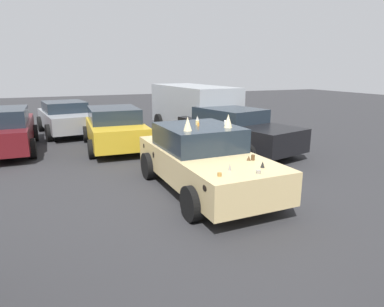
# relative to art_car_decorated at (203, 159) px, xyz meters

# --- Properties ---
(ground_plane) EXTENTS (60.00, 60.00, 0.00)m
(ground_plane) POSITION_rel_art_car_decorated_xyz_m (-0.07, -0.00, -0.73)
(ground_plane) COLOR #2D2D30
(art_car_decorated) EXTENTS (4.38, 2.13, 1.76)m
(art_car_decorated) POSITION_rel_art_car_decorated_xyz_m (0.00, 0.00, 0.00)
(art_car_decorated) COLOR #D8BC7F
(art_car_decorated) RESTS_ON ground
(parked_van_far_right) EXTENTS (5.04, 2.44, 2.03)m
(parked_van_far_right) POSITION_rel_art_car_decorated_xyz_m (6.55, -2.53, 0.41)
(parked_van_far_right) COLOR #9EA3A8
(parked_van_far_right) RESTS_ON ground
(parked_sedan_near_right) EXTENTS (4.27, 2.11, 1.42)m
(parked_sedan_near_right) POSITION_rel_art_car_decorated_xyz_m (5.08, 1.10, -0.01)
(parked_sedan_near_right) COLOR gold
(parked_sedan_near_right) RESTS_ON ground
(parked_sedan_near_left) EXTENTS (4.85, 2.78, 1.41)m
(parked_sedan_near_left) POSITION_rel_art_car_decorated_xyz_m (3.11, -2.64, -0.01)
(parked_sedan_near_left) COLOR black
(parked_sedan_near_left) RESTS_ON ground
(parked_sedan_behind_right) EXTENTS (4.59, 2.03, 1.49)m
(parked_sedan_behind_right) POSITION_rel_art_car_decorated_xyz_m (5.87, 4.65, 0.02)
(parked_sedan_behind_right) COLOR #5B1419
(parked_sedan_behind_right) RESTS_ON ground
(parked_sedan_row_back_center) EXTENTS (4.24, 2.40, 1.37)m
(parked_sedan_row_back_center) POSITION_rel_art_car_decorated_xyz_m (8.50, 2.54, -0.02)
(parked_sedan_row_back_center) COLOR gray
(parked_sedan_row_back_center) RESTS_ON ground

